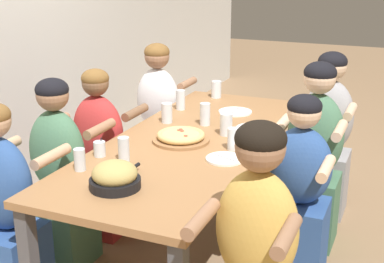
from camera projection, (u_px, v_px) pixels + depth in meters
ground_plane at (192, 249)px, 3.53m from camera, size 18.00×18.00×0.00m
dining_table at (192, 151)px, 3.31m from camera, size 2.29×0.92×0.77m
pizza_board_main at (181, 137)px, 3.24m from camera, size 0.35×0.35×0.06m
skillet_bowl at (115, 177)px, 2.58m from camera, size 0.36×0.25×0.14m
empty_plate_a at (235, 112)px, 3.84m from camera, size 0.24×0.24×0.02m
empty_plate_b at (253, 128)px, 3.47m from camera, size 0.22×0.22×0.02m
empty_plate_c at (225, 159)px, 2.95m from camera, size 0.21×0.21×0.02m
cocktail_glass_blue at (100, 150)px, 3.00m from camera, size 0.07×0.07×0.11m
drinking_glass_a at (205, 116)px, 3.54m from camera, size 0.07×0.07×0.15m
drinking_glass_b at (181, 101)px, 3.90m from camera, size 0.07×0.07×0.14m
drinking_glass_c at (167, 113)px, 3.59m from camera, size 0.07×0.07×0.14m
drinking_glass_d at (80, 161)px, 2.80m from camera, size 0.06×0.06×0.12m
drinking_glass_e at (124, 149)px, 2.91m from camera, size 0.06×0.06×0.14m
drinking_glass_f at (216, 89)px, 4.23m from camera, size 0.08×0.08×0.13m
drinking_glass_g at (233, 140)px, 3.09m from camera, size 0.07×0.07×0.13m
drinking_glass_h at (226, 125)px, 3.34m from camera, size 0.08×0.08×0.14m
diner_near_midright at (313, 162)px, 3.46m from camera, size 0.51×0.40×1.23m
diner_near_right at (326, 141)px, 3.88m from camera, size 0.51×0.40×1.21m
diner_far_left at (6, 219)px, 2.81m from camera, size 0.51×0.40×1.15m
diner_far_midleft at (60, 182)px, 3.22m from camera, size 0.51×0.40×1.18m
diner_near_center at (298, 197)px, 3.10m from camera, size 0.51×0.40×1.12m
diner_far_center at (100, 160)px, 3.62m from camera, size 0.51×0.40×1.15m
diner_far_right at (158, 121)px, 4.39m from camera, size 0.51×0.40×1.19m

